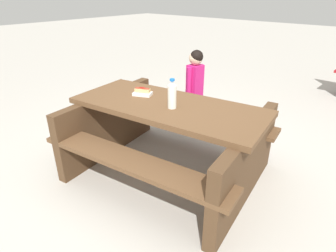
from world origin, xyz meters
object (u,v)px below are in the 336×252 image
at_px(picnic_table, 168,133).
at_px(child_in_coat, 195,82).
at_px(soda_bottle, 172,95).
at_px(hotdog_tray, 143,92).

xyz_separation_m(picnic_table, child_in_coat, (0.33, -0.89, 0.24)).
height_order(picnic_table, soda_bottle, soda_bottle).
height_order(picnic_table, child_in_coat, child_in_coat).
bearing_deg(hotdog_tray, child_in_coat, -90.85).
relative_size(soda_bottle, hotdog_tray, 1.27).
bearing_deg(picnic_table, child_in_coat, -69.41).
bearing_deg(child_in_coat, hotdog_tray, 89.15).
bearing_deg(child_in_coat, picnic_table, 110.59).
relative_size(soda_bottle, child_in_coat, 0.25).
relative_size(picnic_table, soda_bottle, 7.45).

